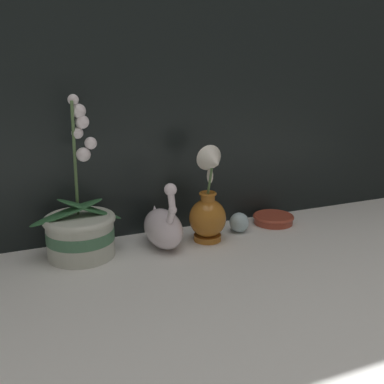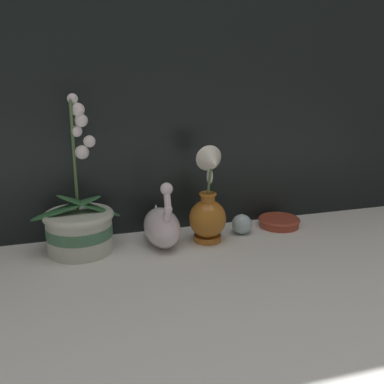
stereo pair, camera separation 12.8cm
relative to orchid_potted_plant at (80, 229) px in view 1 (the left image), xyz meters
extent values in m
plane|color=silver|center=(0.29, -0.12, -0.08)|extent=(2.80, 2.80, 0.00)
cube|color=black|center=(0.29, 0.11, 0.52)|extent=(2.80, 0.03, 1.20)
cylinder|color=beige|center=(0.00, 0.00, -0.02)|extent=(0.18, 0.18, 0.11)
cylinder|color=#477A56|center=(0.00, 0.00, -0.02)|extent=(0.18, 0.18, 0.03)
torus|color=beige|center=(0.00, 0.00, 0.03)|extent=(0.19, 0.19, 0.02)
cylinder|color=#4C6B3D|center=(0.00, 0.00, 0.19)|extent=(0.01, 0.04, 0.30)
ellipsoid|color=#2D6038|center=(0.03, 0.00, 0.05)|extent=(0.18, 0.07, 0.09)
ellipsoid|color=#2D6038|center=(-0.03, 0.00, 0.05)|extent=(0.19, 0.05, 0.06)
sphere|color=white|center=(0.01, 0.00, 0.34)|extent=(0.03, 0.03, 0.03)
sphere|color=white|center=(0.02, 0.00, 0.31)|extent=(0.04, 0.04, 0.04)
sphere|color=white|center=(0.02, 0.00, 0.28)|extent=(0.03, 0.03, 0.03)
sphere|color=white|center=(0.01, 0.00, 0.26)|extent=(0.03, 0.03, 0.03)
sphere|color=white|center=(0.04, -0.01, 0.23)|extent=(0.03, 0.03, 0.03)
sphere|color=white|center=(0.02, -0.01, 0.20)|extent=(0.04, 0.04, 0.04)
ellipsoid|color=white|center=(0.23, -0.02, -0.02)|extent=(0.10, 0.18, 0.11)
cone|color=white|center=(0.23, 0.05, -0.01)|extent=(0.05, 0.07, 0.08)
cylinder|color=white|center=(0.23, -0.09, 0.03)|extent=(0.02, 0.05, 0.06)
sphere|color=white|center=(0.23, -0.10, 0.06)|extent=(0.02, 0.02, 0.02)
cylinder|color=white|center=(0.23, -0.09, 0.08)|extent=(0.02, 0.03, 0.06)
sphere|color=white|center=(0.23, -0.09, 0.11)|extent=(0.03, 0.03, 0.03)
cylinder|color=#B26B23|center=(0.36, -0.03, -0.07)|extent=(0.08, 0.08, 0.02)
ellipsoid|color=#B26B23|center=(0.36, -0.03, -0.01)|extent=(0.11, 0.11, 0.11)
cylinder|color=#B26B23|center=(0.36, -0.03, 0.05)|extent=(0.04, 0.04, 0.02)
torus|color=#B26B23|center=(0.36, -0.03, 0.07)|extent=(0.05, 0.05, 0.01)
cylinder|color=#567A47|center=(0.36, -0.04, 0.11)|extent=(0.01, 0.03, 0.08)
cone|color=white|center=(0.36, -0.06, 0.17)|extent=(0.07, 0.07, 0.08)
ellipsoid|color=white|center=(0.36, -0.04, 0.12)|extent=(0.02, 0.02, 0.04)
sphere|color=silver|center=(0.48, 0.00, -0.05)|extent=(0.06, 0.06, 0.06)
cylinder|color=#A8422D|center=(0.62, 0.02, -0.06)|extent=(0.13, 0.13, 0.03)
torus|color=#A8422D|center=(0.62, 0.02, -0.06)|extent=(0.13, 0.13, 0.01)
camera|label=1|loc=(-0.16, -1.15, 0.43)|focal=42.00mm
camera|label=2|loc=(-0.03, -1.19, 0.43)|focal=42.00mm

